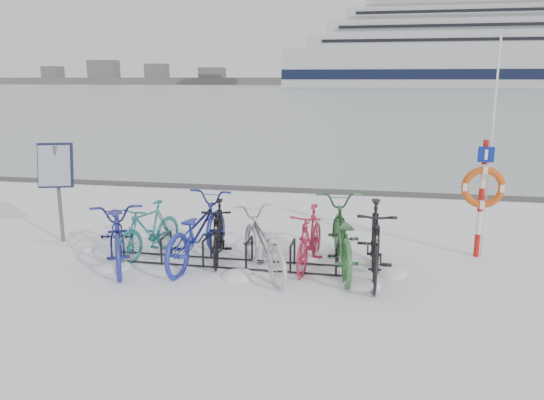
# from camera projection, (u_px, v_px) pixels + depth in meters

# --- Properties ---
(ground) EXTENTS (900.00, 900.00, 0.00)m
(ground) POSITION_uv_depth(u_px,v_px,m) (228.00, 264.00, 8.81)
(ground) COLOR white
(ground) RESTS_ON ground
(ice_sheet) EXTENTS (400.00, 298.00, 0.02)m
(ice_sheet) POSITION_uv_depth(u_px,v_px,m) (367.00, 89.00, 157.21)
(ice_sheet) COLOR #A7B6BD
(ice_sheet) RESTS_ON ground
(quay_edge) EXTENTS (400.00, 0.25, 0.10)m
(quay_edge) POSITION_uv_depth(u_px,v_px,m) (286.00, 190.00, 14.45)
(quay_edge) COLOR #3F3F42
(quay_edge) RESTS_ON ground
(bike_rack) EXTENTS (4.00, 0.48, 0.46)m
(bike_rack) POSITION_uv_depth(u_px,v_px,m) (228.00, 254.00, 8.77)
(bike_rack) COLOR black
(bike_rack) RESTS_ON ground
(info_board) EXTENTS (0.67, 0.41, 1.87)m
(info_board) POSITION_uv_depth(u_px,v_px,m) (56.00, 171.00, 9.74)
(info_board) COLOR #595B5E
(info_board) RESTS_ON ground
(lifebuoy_station) EXTENTS (0.71, 0.22, 3.68)m
(lifebuoy_station) POSITION_uv_depth(u_px,v_px,m) (483.00, 187.00, 8.86)
(lifebuoy_station) COLOR #B1130E
(lifebuoy_station) RESTS_ON ground
(cruise_ferry) EXTENTS (154.30, 29.07, 50.70)m
(cruise_ferry) POSITION_uv_depth(u_px,v_px,m) (507.00, 46.00, 181.74)
(cruise_ferry) COLOR silver
(cruise_ferry) RESTS_ON ground
(shoreline) EXTENTS (180.00, 12.00, 9.50)m
(shoreline) POSITION_uv_depth(u_px,v_px,m) (136.00, 79.00, 279.38)
(shoreline) COLOR #4E4E4E
(shoreline) RESTS_ON ground
(bike_0) EXTENTS (1.71, 2.34, 1.17)m
(bike_0) POSITION_uv_depth(u_px,v_px,m) (118.00, 229.00, 8.74)
(bike_0) COLOR navy
(bike_0) RESTS_ON ground
(bike_1) EXTENTS (0.91, 1.68, 0.97)m
(bike_1) POSITION_uv_depth(u_px,v_px,m) (149.00, 228.00, 9.16)
(bike_1) COLOR #226F6F
(bike_1) RESTS_ON ground
(bike_2) EXTENTS (1.03, 2.29, 1.16)m
(bike_2) POSITION_uv_depth(u_px,v_px,m) (197.00, 229.00, 8.80)
(bike_2) COLOR #212A96
(bike_2) RESTS_ON ground
(bike_3) EXTENTS (0.80, 1.76, 1.02)m
(bike_3) POSITION_uv_depth(u_px,v_px,m) (219.00, 230.00, 8.99)
(bike_3) COLOR black
(bike_3) RESTS_ON ground
(bike_4) EXTENTS (1.59, 2.07, 1.04)m
(bike_4) POSITION_uv_depth(u_px,v_px,m) (263.00, 242.00, 8.31)
(bike_4) COLOR #B0B3B9
(bike_4) RESTS_ON ground
(bike_5) EXTENTS (0.65, 1.73, 1.02)m
(bike_5) POSITION_uv_depth(u_px,v_px,m) (310.00, 236.00, 8.62)
(bike_5) COLOR #AB1F3D
(bike_5) RESTS_ON ground
(bike_6) EXTENTS (1.12, 2.33, 1.17)m
(bike_6) POSITION_uv_depth(u_px,v_px,m) (341.00, 234.00, 8.50)
(bike_6) COLOR #356C38
(bike_6) RESTS_ON ground
(bike_7) EXTENTS (0.61, 2.02, 1.21)m
(bike_7) POSITION_uv_depth(u_px,v_px,m) (375.00, 240.00, 8.11)
(bike_7) COLOR black
(bike_7) RESTS_ON ground
(snow_drifts) EXTENTS (5.82, 1.80, 0.20)m
(snow_drifts) POSITION_uv_depth(u_px,v_px,m) (260.00, 268.00, 8.63)
(snow_drifts) COLOR white
(snow_drifts) RESTS_ON ground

